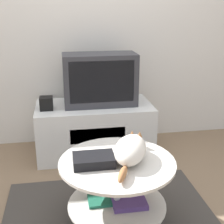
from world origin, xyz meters
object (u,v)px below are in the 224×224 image
object	(u,v)px
speaker	(46,103)
cat	(131,150)
tv	(100,79)
dvd_box	(94,160)

from	to	relation	value
speaker	cat	world-z (taller)	cat
speaker	tv	bearing A→B (deg)	8.93
dvd_box	cat	xyz separation A→B (m)	(0.23, 0.02, 0.04)
cat	tv	bearing A→B (deg)	25.64
speaker	dvd_box	xyz separation A→B (m)	(0.30, -1.03, -0.05)
tv	speaker	bearing A→B (deg)	-171.07
tv	dvd_box	world-z (taller)	tv
tv	cat	xyz separation A→B (m)	(0.04, -1.09, -0.18)
dvd_box	tv	bearing A→B (deg)	80.66
speaker	cat	bearing A→B (deg)	-62.35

